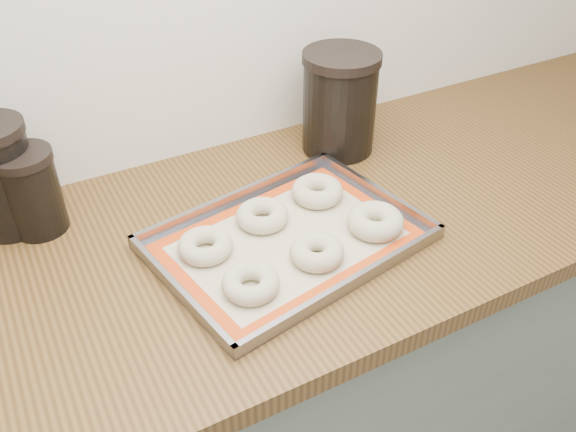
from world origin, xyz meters
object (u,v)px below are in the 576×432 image
bagel_front_mid (317,252)px  canister_mid (32,192)px  bagel_front_left (251,283)px  bagel_back_right (317,191)px  baking_tray (288,240)px  canister_left (0,177)px  bagel_back_left (205,246)px  canister_right (340,102)px  bagel_back_mid (262,216)px  bagel_front_right (375,221)px

bagel_front_mid → canister_mid: size_ratio=0.58×
bagel_front_left → bagel_back_right: (0.23, 0.17, 0.00)m
baking_tray → canister_left: canister_left is taller
bagel_front_left → bagel_front_mid: bearing=6.6°
bagel_front_mid → canister_mid: canister_mid is taller
bagel_back_left → canister_mid: bearing=137.5°
canister_left → canister_right: bearing=-3.9°
bagel_back_mid → bagel_back_right: 0.13m
baking_tray → canister_right: (0.26, 0.24, 0.10)m
bagel_front_right → canister_right: bearing=70.7°
canister_left → bagel_back_mid: bearing=-28.6°
bagel_front_mid → bagel_back_mid: bagel_front_mid is taller
bagel_front_right → canister_mid: canister_mid is taller
baking_tray → bagel_front_left: bearing=-143.4°
canister_left → canister_right: size_ratio=0.94×
canister_left → canister_mid: canister_left is taller
bagel_front_right → bagel_back_mid: bagel_front_right is taller
bagel_front_right → canister_right: size_ratio=0.47×
bagel_back_left → bagel_back_mid: same height
bagel_front_left → bagel_back_right: 0.29m
bagel_front_mid → bagel_front_right: 0.14m
bagel_front_right → bagel_back_right: (-0.04, 0.14, -0.00)m
bagel_back_left → canister_left: (-0.28, 0.25, 0.08)m
bagel_front_right → bagel_back_left: 0.31m
bagel_back_mid → canister_mid: size_ratio=0.60×
baking_tray → canister_left: (-0.42, 0.29, 0.10)m
baking_tray → bagel_back_right: 0.14m
canister_left → bagel_front_mid: bearing=-39.2°
canister_mid → bagel_back_right: bearing=-18.7°
baking_tray → bagel_front_mid: bearing=-74.8°
baking_tray → canister_mid: (-0.38, 0.26, 0.07)m
bagel_front_mid → canister_left: bearing=140.8°
bagel_front_left → canister_right: (0.37, 0.33, 0.09)m
baking_tray → canister_mid: bearing=146.0°
baking_tray → canister_left: bearing=145.5°
bagel_back_mid → canister_right: (0.27, 0.18, 0.09)m
bagel_front_left → canister_left: bearing=129.4°
bagel_back_right → bagel_back_left: bearing=-168.7°
canister_left → canister_mid: (0.04, -0.03, -0.02)m
bagel_front_left → bagel_front_mid: 0.13m
bagel_front_left → baking_tray: bearing=36.6°
baking_tray → bagel_front_right: size_ratio=4.95×
baking_tray → bagel_front_left: bagel_front_left is taller
baking_tray → bagel_front_left: size_ratio=5.43×
canister_mid → bagel_back_mid: bearing=-27.2°
bagel_front_right → canister_left: canister_left is taller
bagel_front_right → canister_left: 0.67m
bagel_back_mid → bagel_back_right: bearing=8.5°
bagel_front_left → canister_right: canister_right is taller
bagel_back_right → bagel_back_mid: bearing=-171.5°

